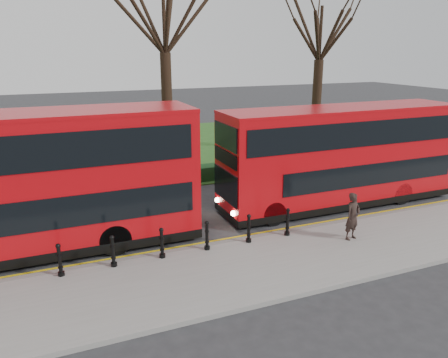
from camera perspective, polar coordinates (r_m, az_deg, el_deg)
name	(u,v)px	position (r m, az deg, el deg)	size (l,w,h in m)	color
ground	(190,239)	(16.35, -4.46, -7.80)	(120.00, 120.00, 0.00)	#28282B
pavement	(220,274)	(13.80, -0.50, -12.34)	(60.00, 4.00, 0.15)	gray
kerb	(199,248)	(15.46, -3.30, -8.99)	(60.00, 0.25, 0.16)	slate
grass_verge	(121,152)	(30.30, -13.33, 3.42)	(60.00, 18.00, 0.06)	#244F1A
hedge	(148,180)	(22.39, -9.90, -0.07)	(60.00, 0.90, 0.80)	black
yellow_line_outer	(196,246)	(15.75, -3.66, -8.77)	(60.00, 0.10, 0.01)	yellow
yellow_line_inner	(194,244)	(15.92, -3.89, -8.48)	(60.00, 0.10, 0.01)	yellow
tree_mid	(164,11)	(25.11, -7.88, 20.87)	(7.61, 7.61, 11.90)	black
tree_right	(321,27)	(29.30, 12.55, 18.79)	(7.06, 7.06, 11.03)	black
bollard_row	(185,240)	(14.75, -5.13, -7.89)	(8.02, 0.15, 1.00)	black
bus_lead	(13,187)	(15.84, -25.83, -0.94)	(12.10, 2.78, 4.81)	#B4080E
bus_rear	(340,157)	(19.85, 14.96, 2.83)	(10.97, 2.52, 4.36)	#B4080E
pedestrian	(353,216)	(16.29, 16.47, -4.70)	(0.63, 0.42, 1.74)	black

